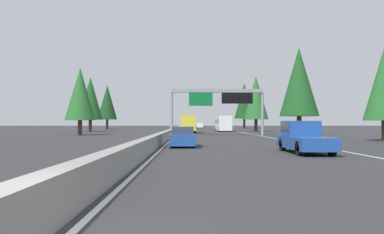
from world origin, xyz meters
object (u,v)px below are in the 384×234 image
sign_gantry_overhead (218,98)px  conifer_left_far (107,102)px  box_truck_distant_a (188,124)px  bus_mid_left (223,123)px  conifer_left_near (80,94)px  conifer_right_far (256,98)px  conifer_left_mid (90,98)px  conifer_right_mid (299,82)px  conifer_right_distant (244,101)px  sedan_distant_b (183,137)px  pickup_near_center (303,137)px  conifer_right_near (384,84)px  minivan_far_left (200,125)px

sign_gantry_overhead → conifer_left_far: conifer_left_far is taller
box_truck_distant_a → bus_mid_left: (13.59, -7.00, 0.11)m
bus_mid_left → conifer_left_near: bearing=137.4°
sign_gantry_overhead → conifer_right_far: 26.24m
conifer_right_far → box_truck_distant_a: bearing=131.4°
conifer_right_far → conifer_left_mid: size_ratio=1.04×
conifer_right_mid → conifer_right_distant: conifer_right_distant is taller
sedan_distant_b → bus_mid_left: 50.63m
conifer_right_mid → conifer_left_far: bearing=36.0°
pickup_near_center → bus_mid_left: bearing=-0.2°
conifer_right_far → conifer_right_distant: (42.08, -3.69, 1.71)m
sedan_distant_b → conifer_left_mid: bearing=22.0°
conifer_left_mid → conifer_right_far: bearing=-87.0°
conifer_right_mid → conifer_right_near: bearing=-167.0°
sedan_distant_b → bus_mid_left: size_ratio=0.38×
conifer_right_near → conifer_right_far: (39.54, 5.54, 1.29)m
pickup_near_center → bus_mid_left: (55.62, -0.16, 0.80)m
sign_gantry_overhead → conifer_right_far: bearing=-20.9°
box_truck_distant_a → conifer_left_near: size_ratio=0.89×
sign_gantry_overhead → conifer_right_near: (-15.08, -14.88, 0.41)m
box_truck_distant_a → minivan_far_left: 59.28m
bus_mid_left → conifer_right_near: size_ratio=1.28×
box_truck_distant_a → conifer_left_far: 45.85m
minivan_far_left → conifer_left_near: 72.34m
bus_mid_left → conifer_left_mid: size_ratio=1.08×
bus_mid_left → conifer_left_far: size_ratio=0.96×
conifer_right_mid → minivan_far_left: bearing=9.4°
sign_gantry_overhead → conifer_left_far: (52.37, 26.25, 2.26)m
pickup_near_center → box_truck_distant_a: size_ratio=0.66×
sign_gantry_overhead → conifer_right_distant: bearing=-11.1°
conifer_right_distant → conifer_left_near: conifer_right_distant is taller
conifer_right_distant → conifer_left_far: 41.77m
sign_gantry_overhead → conifer_right_near: bearing=-135.4°
box_truck_distant_a → conifer_left_mid: 22.14m
conifer_right_near → conifer_right_far: 39.94m
pickup_near_center → conifer_left_far: (81.75, 29.01, 6.38)m
pickup_near_center → conifer_right_near: (14.31, -12.12, 4.54)m
pickup_near_center → conifer_right_near: bearing=-40.3°
box_truck_distant_a → conifer_right_near: conifer_right_near is taller
sedan_distant_b → conifer_right_near: conifer_right_near is taller
sign_gantry_overhead → conifer_left_near: (2.10, 19.30, 0.77)m
minivan_far_left → conifer_left_mid: bearing=155.3°
pickup_near_center → conifer_left_far: size_ratio=0.47×
conifer_left_near → conifer_right_mid: bearing=-92.4°
sign_gantry_overhead → conifer_right_far: size_ratio=1.14×
sedan_distant_b → bus_mid_left: (50.09, -7.30, 1.03)m
bus_mid_left → conifer_right_mid: (-25.39, -8.27, 5.66)m
bus_mid_left → conifer_left_near: size_ratio=1.20×
sedan_distant_b → conifer_left_near: (25.96, 14.92, 5.12)m
minivan_far_left → conifer_right_distant: bearing=-111.2°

